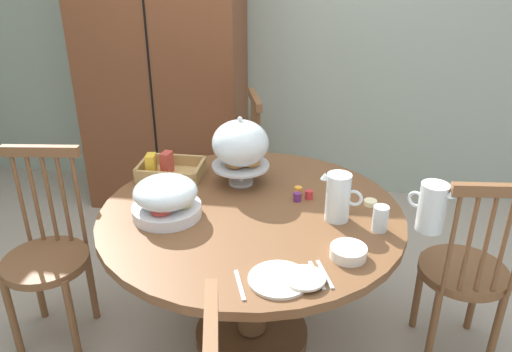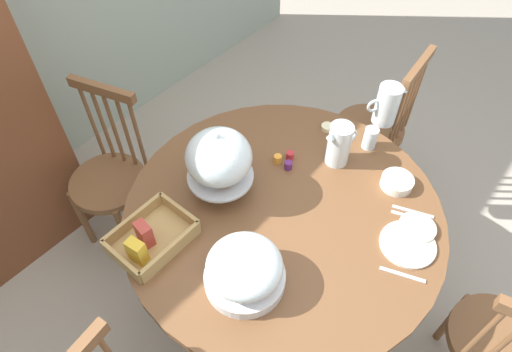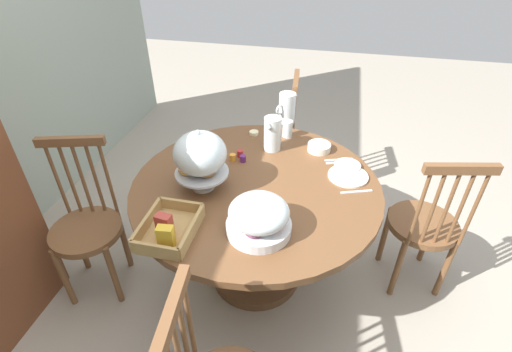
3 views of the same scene
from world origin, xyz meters
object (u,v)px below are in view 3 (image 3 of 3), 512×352
(windsor_chair_far_side, at_px, (275,140))
(orange_juice_pitcher, at_px, (287,109))
(china_plate_small, at_px, (348,165))
(cereal_bowl, at_px, (319,147))
(dining_table, at_px, (256,210))
(cereal_basket, at_px, (169,229))
(drinking_glass, at_px, (288,129))
(fruit_platter_covered, at_px, (259,217))
(butter_dish, at_px, (254,133))
(windsor_chair_facing_door, at_px, (424,227))
(pastry_stand_with_dome, at_px, (200,156))
(china_plate_large, at_px, (348,176))
(milk_pitcher, at_px, (272,135))
(windsor_chair_near_window, at_px, (87,228))

(windsor_chair_far_side, relative_size, orange_juice_pitcher, 4.70)
(china_plate_small, distance_m, cereal_bowl, 0.23)
(dining_table, xyz_separation_m, cereal_basket, (-0.47, 0.30, 0.22))
(drinking_glass, bearing_deg, cereal_basket, 159.51)
(cereal_basket, height_order, cereal_bowl, cereal_basket)
(fruit_platter_covered, xyz_separation_m, butter_dish, (0.88, 0.23, -0.07))
(orange_juice_pitcher, bearing_deg, fruit_platter_covered, -177.64)
(windsor_chair_facing_door, distance_m, pastry_stand_with_dome, 1.34)
(china_plate_large, distance_m, butter_dish, 0.71)
(cereal_basket, relative_size, drinking_glass, 2.87)
(china_plate_small, xyz_separation_m, butter_dish, (0.26, 0.61, -0.01))
(china_plate_small, xyz_separation_m, cereal_bowl, (0.15, 0.18, 0.01))
(orange_juice_pitcher, bearing_deg, china_plate_small, -138.81)
(milk_pitcher, bearing_deg, cereal_bowl, -81.19)
(china_plate_large, bearing_deg, orange_juice_pitcher, 36.91)
(dining_table, relative_size, windsor_chair_facing_door, 1.38)
(dining_table, bearing_deg, butter_dish, 14.25)
(fruit_platter_covered, distance_m, cereal_bowl, 0.80)
(windsor_chair_near_window, relative_size, pastry_stand_with_dome, 2.83)
(dining_table, xyz_separation_m, drinking_glass, (0.55, -0.08, 0.24))
(cereal_basket, bearing_deg, drinking_glass, -20.49)
(dining_table, xyz_separation_m, cereal_bowl, (0.42, -0.30, 0.21))
(fruit_platter_covered, bearing_deg, pastry_stand_with_dome, 53.96)
(pastry_stand_with_dome, distance_m, milk_pitcher, 0.56)
(windsor_chair_near_window, xyz_separation_m, china_plate_small, (0.52, -1.42, 0.30))
(china_plate_large, relative_size, china_plate_small, 1.47)
(fruit_platter_covered, xyz_separation_m, china_plate_small, (0.62, -0.38, -0.07))
(dining_table, height_order, windsor_chair_far_side, windsor_chair_far_side)
(windsor_chair_near_window, height_order, pastry_stand_with_dome, pastry_stand_with_dome)
(fruit_platter_covered, bearing_deg, windsor_chair_facing_door, -57.99)
(dining_table, bearing_deg, fruit_platter_covered, -165.22)
(dining_table, distance_m, cereal_basket, 0.60)
(pastry_stand_with_dome, bearing_deg, windsor_chair_far_side, -10.78)
(cereal_basket, height_order, china_plate_small, cereal_basket)
(milk_pitcher, height_order, butter_dish, milk_pitcher)
(china_plate_large, bearing_deg, cereal_basket, 129.53)
(windsor_chair_far_side, bearing_deg, china_plate_small, -142.60)
(dining_table, relative_size, milk_pitcher, 6.38)
(fruit_platter_covered, relative_size, cereal_bowl, 2.14)
(dining_table, distance_m, butter_dish, 0.58)
(windsor_chair_near_window, height_order, windsor_chair_facing_door, same)
(windsor_chair_near_window, height_order, cereal_bowl, windsor_chair_near_window)
(fruit_platter_covered, bearing_deg, butter_dish, 14.46)
(milk_pitcher, bearing_deg, dining_table, 177.38)
(china_plate_large, bearing_deg, windsor_chair_facing_door, -88.79)
(dining_table, xyz_separation_m, windsor_chair_facing_door, (0.18, -0.96, -0.10))
(dining_table, bearing_deg, orange_juice_pitcher, -3.64)
(windsor_chair_facing_door, distance_m, fruit_platter_covered, 1.08)
(windsor_chair_near_window, bearing_deg, fruit_platter_covered, -95.55)
(china_plate_large, bearing_deg, windsor_chair_far_side, 34.49)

